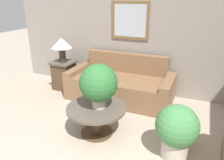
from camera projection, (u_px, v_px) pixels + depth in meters
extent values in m
cube|color=gray|center=(157.00, 34.00, 4.45)|extent=(6.77, 0.06, 2.60)
cube|color=brown|center=(130.00, 21.00, 4.53)|extent=(0.81, 0.03, 0.77)
cube|color=#B2BCC6|center=(130.00, 21.00, 4.52)|extent=(0.69, 0.01, 0.65)
cube|color=brown|center=(120.00, 88.00, 4.54)|extent=(1.78, 0.97, 0.48)
cube|color=brown|center=(127.00, 63.00, 4.72)|extent=(1.78, 0.16, 0.41)
cube|color=brown|center=(79.00, 79.00, 4.88)|extent=(0.18, 0.97, 0.58)
cube|color=brown|center=(168.00, 94.00, 4.17)|extent=(0.18, 0.97, 0.58)
cylinder|color=#4C3823|center=(97.00, 132.00, 3.47)|extent=(0.50, 0.50, 0.03)
cylinder|color=#4C3823|center=(97.00, 121.00, 3.39)|extent=(0.16, 0.16, 0.40)
cylinder|color=brown|center=(96.00, 108.00, 3.31)|extent=(0.91, 0.91, 0.04)
cube|color=#4C3823|center=(64.00, 76.00, 5.04)|extent=(0.41, 0.41, 0.61)
cube|color=brown|center=(63.00, 62.00, 4.92)|extent=(0.49, 0.49, 0.03)
cylinder|color=#2D2823|center=(63.00, 61.00, 4.91)|extent=(0.20, 0.20, 0.02)
cylinder|color=#2D2823|center=(62.00, 54.00, 4.85)|extent=(0.14, 0.14, 0.29)
cone|color=beige|center=(61.00, 43.00, 4.76)|extent=(0.46, 0.46, 0.23)
cylinder|color=beige|center=(99.00, 102.00, 3.27)|extent=(0.20, 0.20, 0.18)
sphere|color=#2D6B33|center=(99.00, 83.00, 3.16)|extent=(0.57, 0.57, 0.57)
cylinder|color=beige|center=(174.00, 148.00, 2.94)|extent=(0.35, 0.35, 0.26)
sphere|color=#428447|center=(177.00, 126.00, 2.81)|extent=(0.57, 0.57, 0.57)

